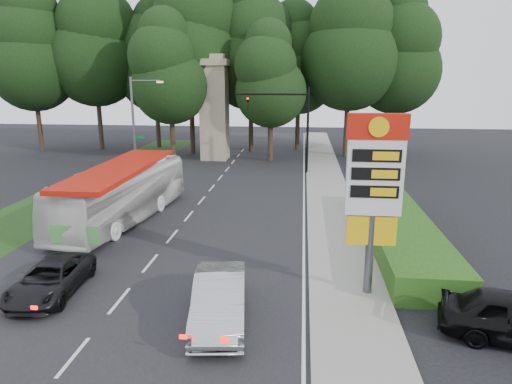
# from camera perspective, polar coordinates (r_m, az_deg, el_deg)

# --- Properties ---
(ground) EXTENTS (120.00, 120.00, 0.00)m
(ground) POSITION_cam_1_polar(r_m,az_deg,el_deg) (17.68, -17.32, -13.67)
(ground) COLOR black
(ground) RESTS_ON ground
(road_surface) EXTENTS (14.00, 80.00, 0.02)m
(road_surface) POSITION_cam_1_polar(r_m,az_deg,el_deg) (28.26, -7.92, -2.43)
(road_surface) COLOR black
(road_surface) RESTS_ON ground
(sidewalk_right) EXTENTS (3.00, 80.00, 0.12)m
(sidewalk_right) POSITION_cam_1_polar(r_m,az_deg,el_deg) (27.53, 9.56, -2.84)
(sidewalk_right) COLOR gray
(sidewalk_right) RESTS_ON ground
(grass_verge_left) EXTENTS (5.00, 50.00, 0.02)m
(grass_verge_left) POSITION_cam_1_polar(r_m,az_deg,el_deg) (36.95, -20.15, 0.82)
(grass_verge_left) COLOR #193814
(grass_verge_left) RESTS_ON ground
(hedge) EXTENTS (3.00, 14.00, 1.20)m
(hedge) POSITION_cam_1_polar(r_m,az_deg,el_deg) (23.99, 17.38, -4.56)
(hedge) COLOR #264813
(hedge) RESTS_ON ground
(gas_station_pylon) EXTENTS (2.10, 0.45, 6.85)m
(gas_station_pylon) POSITION_cam_1_polar(r_m,az_deg,el_deg) (16.85, 14.58, 1.33)
(gas_station_pylon) COLOR #59595E
(gas_station_pylon) RESTS_ON ground
(traffic_signal_mast) EXTENTS (6.10, 0.35, 7.20)m
(traffic_signal_mast) POSITION_cam_1_polar(r_m,az_deg,el_deg) (38.41, 4.52, 9.20)
(traffic_signal_mast) COLOR black
(traffic_signal_mast) RESTS_ON ground
(streetlight_signs) EXTENTS (2.75, 0.98, 8.00)m
(streetlight_signs) POSITION_cam_1_polar(r_m,az_deg,el_deg) (38.90, -14.79, 8.50)
(streetlight_signs) COLOR #59595E
(streetlight_signs) RESTS_ON ground
(monument) EXTENTS (3.00, 3.00, 10.05)m
(monument) POSITION_cam_1_polar(r_m,az_deg,el_deg) (45.18, -5.22, 10.51)
(monument) COLOR gray
(monument) RESTS_ON ground
(tree_far_west) EXTENTS (8.96, 8.96, 17.60)m
(tree_far_west) POSITION_cam_1_polar(r_m,az_deg,el_deg) (55.29, -26.34, 15.63)
(tree_far_west) COLOR #2D2116
(tree_far_west) RESTS_ON ground
(tree_west_mid) EXTENTS (9.80, 9.80, 19.25)m
(tree_west_mid) POSITION_cam_1_polar(r_m,az_deg,el_deg) (54.31, -19.68, 17.37)
(tree_west_mid) COLOR #2D2116
(tree_west_mid) RESTS_ON ground
(tree_west_near) EXTENTS (8.40, 8.40, 16.50)m
(tree_west_near) POSITION_cam_1_polar(r_m,az_deg,el_deg) (53.90, -12.58, 16.08)
(tree_west_near) COLOR #2D2116
(tree_west_near) RESTS_ON ground
(tree_center_left) EXTENTS (10.08, 10.08, 19.80)m
(tree_center_left) POSITION_cam_1_polar(r_m,az_deg,el_deg) (48.81, -8.36, 18.84)
(tree_center_left) COLOR #2D2116
(tree_center_left) RESTS_ON ground
(tree_center_right) EXTENTS (9.24, 9.24, 18.15)m
(tree_center_right) POSITION_cam_1_polar(r_m,az_deg,el_deg) (49.65, -0.66, 17.74)
(tree_center_right) COLOR #2D2116
(tree_center_right) RESTS_ON ground
(tree_east_near) EXTENTS (8.12, 8.12, 15.95)m
(tree_east_near) POSITION_cam_1_polar(r_m,az_deg,el_deg) (51.28, 5.40, 16.08)
(tree_east_near) COLOR #2D2116
(tree_east_near) RESTS_ON ground
(tree_east_mid) EXTENTS (9.52, 9.52, 18.70)m
(tree_east_mid) POSITION_cam_1_polar(r_m,az_deg,el_deg) (47.56, 11.73, 18.01)
(tree_east_mid) COLOR #2D2116
(tree_east_mid) RESTS_ON ground
(tree_far_east) EXTENTS (8.68, 8.68, 17.05)m
(tree_far_east) POSITION_cam_1_polar(r_m,az_deg,el_deg) (50.19, 17.37, 16.32)
(tree_far_east) COLOR #2D2116
(tree_far_east) RESTS_ON ground
(tree_monument_left) EXTENTS (7.28, 7.28, 14.30)m
(tree_monument_left) POSITION_cam_1_polar(r_m,az_deg,el_deg) (45.05, -10.75, 14.86)
(tree_monument_left) COLOR #2D2116
(tree_monument_left) RESTS_ON ground
(tree_monument_right) EXTENTS (6.72, 6.72, 13.20)m
(tree_monument_right) POSITION_cam_1_polar(r_m,az_deg,el_deg) (43.86, 1.86, 14.24)
(tree_monument_right) COLOR #2D2116
(tree_monument_right) RESTS_ON ground
(transit_bus) EXTENTS (4.22, 11.74, 3.20)m
(transit_bus) POSITION_cam_1_polar(r_m,az_deg,el_deg) (26.91, -16.39, -0.23)
(transit_bus) COLOR white
(transit_bus) RESTS_ON ground
(sedan_silver) EXTENTS (2.30, 5.07, 1.61)m
(sedan_silver) POSITION_cam_1_polar(r_m,az_deg,el_deg) (15.83, -4.59, -13.19)
(sedan_silver) COLOR #B0B3B8
(sedan_silver) RESTS_ON ground
(suv_charcoal) EXTENTS (2.35, 4.60, 1.24)m
(suv_charcoal) POSITION_cam_1_polar(r_m,az_deg,el_deg) (19.29, -24.29, -9.85)
(suv_charcoal) COLOR black
(suv_charcoal) RESTS_ON ground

